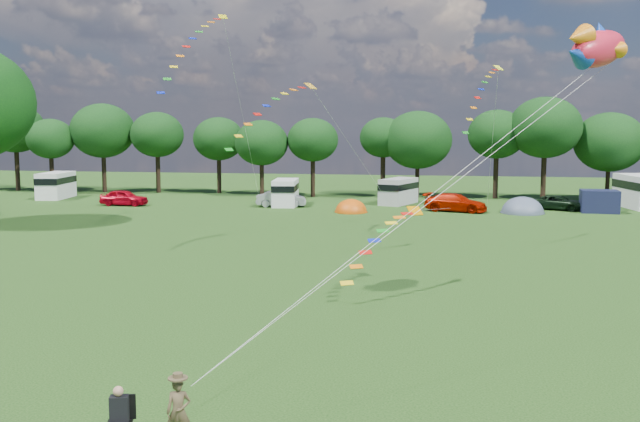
% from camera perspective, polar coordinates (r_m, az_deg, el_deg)
% --- Properties ---
extents(ground_plane, '(180.00, 180.00, 0.00)m').
position_cam_1_polar(ground_plane, '(20.85, -4.01, -13.56)').
color(ground_plane, black).
rests_on(ground_plane, ground).
extents(tree_line, '(102.98, 10.98, 10.27)m').
position_cam_1_polar(tree_line, '(73.95, 10.62, 5.90)').
color(tree_line, black).
rests_on(tree_line, ground).
extents(car_a, '(4.49, 1.80, 1.49)m').
position_cam_1_polar(car_a, '(68.67, -15.41, 1.04)').
color(car_a, '#B90317').
rests_on(car_a, ground).
extents(car_b, '(4.42, 2.23, 1.49)m').
position_cam_1_polar(car_b, '(65.32, -3.13, 0.99)').
color(car_b, gray).
rests_on(car_b, ground).
extents(car_c, '(5.60, 3.52, 1.56)m').
position_cam_1_polar(car_c, '(62.54, 10.80, 0.66)').
color(car_c, '#A91400').
rests_on(car_c, ground).
extents(car_d, '(5.13, 3.63, 1.28)m').
position_cam_1_polar(car_d, '(66.13, 18.55, 0.63)').
color(car_d, black).
rests_on(car_d, ground).
extents(campervan_a, '(3.13, 5.73, 2.66)m').
position_cam_1_polar(campervan_a, '(77.90, -20.36, 2.01)').
color(campervan_a, white).
rests_on(campervan_a, ground).
extents(campervan_b, '(2.69, 5.17, 2.43)m').
position_cam_1_polar(campervan_b, '(66.33, -2.78, 1.57)').
color(campervan_b, white).
rests_on(campervan_b, ground).
extents(campervan_c, '(3.64, 5.38, 2.43)m').
position_cam_1_polar(campervan_c, '(67.94, 6.30, 1.66)').
color(campervan_c, '#B2B2B4').
rests_on(campervan_c, ground).
extents(campervan_d, '(3.59, 6.43, 2.98)m').
position_cam_1_polar(campervan_d, '(70.41, 24.18, 1.53)').
color(campervan_d, white).
rests_on(campervan_d, ground).
extents(tent_orange, '(2.86, 3.13, 2.23)m').
position_cam_1_polar(tent_orange, '(61.10, 2.50, -0.08)').
color(tent_orange, '#CF500A').
rests_on(tent_orange, ground).
extents(tent_greyblue, '(3.71, 4.07, 2.76)m').
position_cam_1_polar(tent_greyblue, '(62.84, 15.89, -0.14)').
color(tent_greyblue, '#4D596D').
rests_on(tent_greyblue, ground).
extents(awning_navy, '(3.22, 2.68, 1.91)m').
position_cam_1_polar(awning_navy, '(65.36, 21.44, 0.73)').
color(awning_navy, '#161A38').
rests_on(awning_navy, ground).
extents(kite_flyer, '(0.64, 0.49, 1.55)m').
position_cam_1_polar(kite_flyer, '(17.16, -11.24, -15.47)').
color(kite_flyer, brown).
rests_on(kite_flyer, ground).
extents(camp_chair, '(0.69, 0.70, 1.39)m').
position_cam_1_polar(camp_chair, '(17.45, -15.73, -15.01)').
color(camp_chair, '#99999E').
rests_on(camp_chair, ground).
extents(fish_kite, '(3.12, 3.45, 1.97)m').
position_cam_1_polar(fish_kite, '(27.68, 21.11, 12.06)').
color(fish_kite, red).
rests_on(fish_kite, ground).
extents(streamer_kite_a, '(3.34, 5.53, 5.75)m').
position_cam_1_polar(streamer_kite_a, '(50.43, -9.77, 13.33)').
color(streamer_kite_a, '#D0C50E').
rests_on(streamer_kite_a, ground).
extents(streamer_kite_b, '(4.21, 4.73, 3.81)m').
position_cam_1_polar(streamer_kite_b, '(40.05, -3.39, 8.52)').
color(streamer_kite_b, gold).
rests_on(streamer_kite_b, ground).
extents(streamer_kite_c, '(3.21, 4.91, 2.81)m').
position_cam_1_polar(streamer_kite_c, '(31.29, 5.53, -1.67)').
color(streamer_kite_c, orange).
rests_on(streamer_kite_c, ground).
extents(streamer_kite_d, '(2.59, 5.05, 4.26)m').
position_cam_1_polar(streamer_kite_d, '(44.87, 13.11, 9.63)').
color(streamer_kite_d, '#F8FF24').
rests_on(streamer_kite_d, ground).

